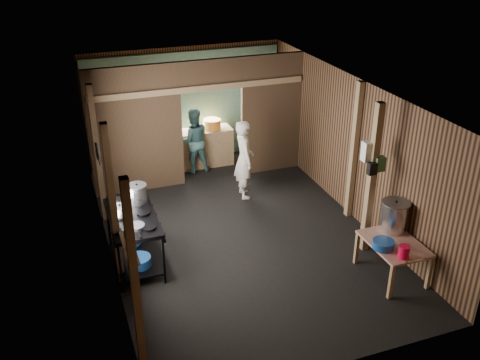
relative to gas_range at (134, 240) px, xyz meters
name	(u,v)px	position (x,y,z in m)	size (l,w,h in m)	color
floor	(236,230)	(1.88, 0.42, -0.44)	(4.50, 7.00, 0.00)	black
ceiling	(236,91)	(1.88, 0.42, 2.16)	(4.50, 7.00, 0.00)	#322E2B
wall_back	(185,104)	(1.88, 3.92, 0.86)	(4.50, 0.00, 2.60)	brown
wall_front	(337,283)	(1.88, -3.08, 0.86)	(4.50, 0.00, 2.60)	brown
wall_left	(102,185)	(-0.37, 0.42, 0.86)	(0.00, 7.00, 2.60)	brown
wall_right	(351,147)	(4.13, 0.42, 0.86)	(0.00, 7.00, 2.60)	brown
partition_left	(136,131)	(0.55, 2.62, 0.86)	(1.85, 0.10, 2.60)	#49341E
partition_right	(271,114)	(3.46, 2.62, 0.86)	(1.35, 0.10, 2.60)	#49341E
partition_header	(211,74)	(2.13, 2.62, 1.86)	(1.30, 0.10, 0.60)	#49341E
turquoise_panel	(185,107)	(1.88, 3.86, 0.81)	(4.40, 0.06, 2.50)	#619A8F
back_counter	(205,147)	(2.18, 3.37, -0.02)	(1.20, 0.50, 0.85)	#A38656
wall_clock	(195,78)	(2.13, 3.82, 1.46)	(0.20, 0.20, 0.03)	white
post_left_a	(134,278)	(-0.30, -2.18, 0.86)	(0.10, 0.12, 2.60)	#A38656
post_left_b	(113,207)	(-0.30, -0.38, 0.86)	(0.10, 0.12, 2.60)	#A38656
post_left_c	(98,156)	(-0.30, 1.62, 0.86)	(0.10, 0.12, 2.60)	#A38656
post_right	(354,152)	(4.06, 0.22, 0.86)	(0.10, 0.12, 2.60)	#A38656
post_free	(371,180)	(3.73, -0.88, 0.86)	(0.12, 0.12, 2.60)	#A38656
cross_beam	(200,88)	(1.88, 2.57, 1.61)	(4.40, 0.12, 0.12)	#A38656
pan_lid_big	(99,155)	(-0.33, 0.82, 1.21)	(0.34, 0.34, 0.03)	slate
pan_lid_small	(97,151)	(-0.33, 1.22, 1.11)	(0.30, 0.30, 0.03)	black
wall_shelf	(129,248)	(-0.27, -1.68, 0.96)	(0.14, 0.80, 0.03)	#A38656
jar_white	(132,254)	(-0.27, -1.93, 1.02)	(0.07, 0.07, 0.10)	white
jar_yellow	(129,243)	(-0.27, -1.68, 1.02)	(0.08, 0.08, 0.10)	orange
jar_green	(126,234)	(-0.27, -1.46, 1.02)	(0.06, 0.06, 0.10)	#326233
bag_white	(369,151)	(3.68, -0.80, 1.34)	(0.22, 0.15, 0.32)	white
bag_green	(379,164)	(3.80, -0.94, 1.16)	(0.16, 0.12, 0.24)	#326233
bag_black	(372,168)	(3.66, -0.96, 1.11)	(0.14, 0.10, 0.20)	black
gas_range	(134,240)	(0.00, 0.00, 0.00)	(0.77, 1.51, 0.89)	black
prep_table	(392,259)	(3.71, -1.69, -0.14)	(0.75, 1.03, 0.61)	tan
stove_pot_large	(137,194)	(0.17, 0.43, 0.59)	(0.33, 0.33, 0.33)	silver
stove_pot_med	(120,212)	(-0.17, 0.04, 0.53)	(0.24, 0.24, 0.21)	silver
frying_pan	(136,226)	(0.00, -0.38, 0.47)	(0.26, 0.48, 0.06)	slate
blue_tub_front	(139,261)	(0.00, -0.34, -0.19)	(0.38, 0.38, 0.15)	#19468F
blue_tub_back	(132,240)	(0.00, 0.35, -0.21)	(0.31, 0.31, 0.12)	#19468F
stock_pot	(394,216)	(3.91, -1.36, 0.40)	(0.45, 0.45, 0.52)	silver
wash_basin	(383,244)	(3.46, -1.76, 0.23)	(0.33, 0.33, 0.12)	#19468F
pink_bucket	(404,252)	(3.59, -2.08, 0.26)	(0.16, 0.16, 0.20)	red
knife	(415,261)	(3.70, -2.22, 0.17)	(0.30, 0.04, 0.01)	silver
yellow_tub	(212,124)	(2.35, 3.37, 0.51)	(0.39, 0.39, 0.22)	orange
cook	(244,159)	(2.48, 1.64, 0.36)	(0.58, 0.38, 1.60)	beige
worker_back	(193,141)	(1.84, 3.10, 0.29)	(0.71, 0.55, 1.47)	#416D70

